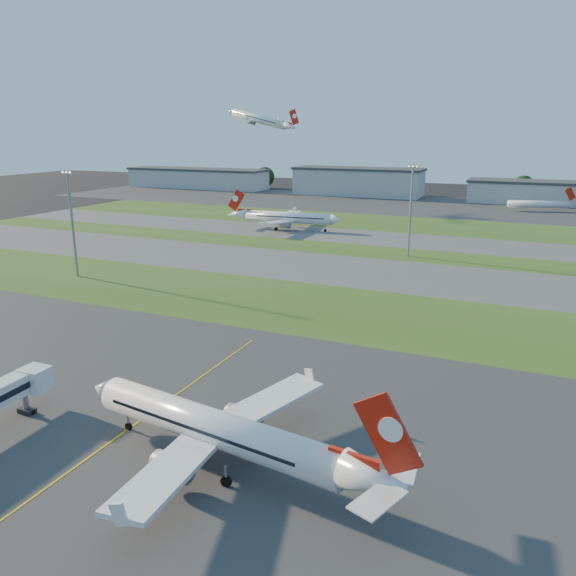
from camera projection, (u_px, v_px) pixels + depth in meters
The scene contains 22 objects.
ground at pixel (110, 412), 71.88m from camera, with size 700.00×700.00×0.00m, color black.
apron_near at pixel (110, 412), 71.88m from camera, with size 300.00×70.00×0.01m, color #333335.
grass_strip_a at pixel (279, 303), 117.69m from camera, with size 300.00×34.00×0.01m, color #35501A.
taxiway_a at pixel (332, 269), 146.76m from camera, with size 300.00×32.00×0.01m, color #515154.
grass_strip_b at pixel (360, 251), 168.78m from camera, with size 300.00×18.00×0.01m, color #35501A.
taxiway_b at pixel (379, 238), 188.16m from camera, with size 300.00×26.00×0.01m, color #515154.
grass_strip_c at pixel (401, 224), 217.23m from camera, with size 300.00×40.00×0.01m, color #35501A.
apron_far at pixel (429, 206), 270.08m from camera, with size 400.00×80.00×0.01m, color #333335.
yellow_line at pixel (142, 420), 69.94m from camera, with size 0.25×60.00×0.02m, color gold.
airliner_parked at pixel (217, 429), 59.56m from camera, with size 38.09×32.10×11.92m.
airliner_taxiing at pixel (287, 218), 203.58m from camera, with size 39.92×33.74×12.46m.
airliner_departing at pixel (259, 119), 270.62m from camera, with size 36.34×30.75×11.34m.
mini_jet_near at pixel (539, 204), 250.45m from camera, with size 27.95×10.29×9.48m.
light_mast_west at pixel (72, 217), 135.06m from camera, with size 3.20×0.70×25.80m.
light_mast_centre at pixel (411, 205), 157.19m from camera, with size 3.20×0.70×25.80m.
hangar_far_west at pixel (197, 178), 353.16m from camera, with size 91.80×23.00×12.20m.
hangar_west at pixel (358, 181), 311.94m from camera, with size 71.40×23.00×15.20m.
hangar_east at pixel (555, 193), 273.61m from camera, with size 81.60×23.00×11.20m.
tree_far_west at pixel (158, 174), 380.06m from camera, with size 11.00×11.00×12.00m.
tree_west at pixel (265, 177), 350.55m from camera, with size 12.10×12.10×13.20m.
tree_mid_west at pixel (407, 185), 312.40m from camera, with size 9.90×9.90×10.80m.
tree_mid_east at pixel (523, 187), 291.46m from camera, with size 11.55×11.55×12.60m.
Camera 1 is at (47.09, -50.17, 34.75)m, focal length 35.00 mm.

